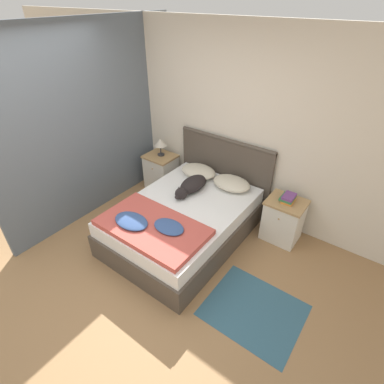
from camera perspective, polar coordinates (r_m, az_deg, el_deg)
The scene contains 14 objects.
ground_plane at distance 3.68m, azimuth -13.77°, elevation -16.43°, with size 16.00×16.00×0.00m, color #997047.
wall_back at distance 4.27m, azimuth 5.90°, elevation 13.18°, with size 9.00×0.06×2.55m.
wall_side_left at distance 4.41m, azimuth -17.90°, elevation 12.40°, with size 0.06×3.10×2.55m.
bed at distance 3.96m, azimuth -1.69°, elevation -5.66°, with size 1.40×1.95×0.52m.
headboard at distance 4.46m, azimuth 6.14°, elevation 4.03°, with size 1.48×0.06×1.09m.
nightstand_left at distance 4.98m, azimuth -5.89°, elevation 3.90°, with size 0.48×0.42×0.59m.
nightstand_right at distance 4.09m, azimuth 16.96°, elevation -5.09°, with size 0.48×0.42×0.59m.
pillow_left at distance 4.39m, azimuth 1.26°, elevation 4.00°, with size 0.53×0.38×0.14m.
pillow_right at distance 4.14m, azimuth 7.54°, elevation 1.69°, with size 0.53×0.38×0.14m.
quilt at distance 3.44m, azimuth -7.77°, elevation -6.49°, with size 1.25×0.72×0.11m.
dog at distance 4.02m, azimuth -0.08°, elevation 1.24°, with size 0.26×0.68×0.18m.
book_stack at distance 3.91m, azimuth 17.88°, elevation -1.12°, with size 0.17×0.21×0.09m.
table_lamp at distance 4.77m, azimuth -6.06°, elevation 9.31°, with size 0.20×0.20×0.28m.
rug at distance 3.43m, azimuth 11.66°, elevation -21.18°, with size 0.96×0.83×0.00m.
Camera 1 is at (2.02, -1.32, 2.77)m, focal length 28.00 mm.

